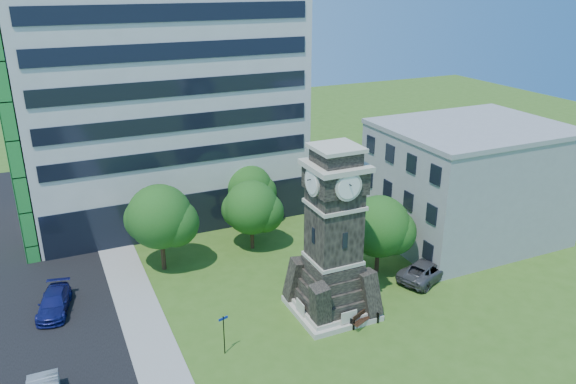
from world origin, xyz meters
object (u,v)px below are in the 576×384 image
street_sign (224,330)px  clock_tower (333,244)px  park_bench (363,318)px  car_street_north (54,303)px  car_east_lot (426,270)px

street_sign → clock_tower: bearing=-5.0°
park_bench → car_street_north: bearing=127.2°
clock_tower → car_east_lot: bearing=5.8°
car_street_north → street_sign: (9.46, -9.60, 1.02)m
clock_tower → car_street_north: (-17.94, 8.08, -4.59)m
car_street_north → park_bench: (19.04, -10.57, -0.13)m
car_east_lot → street_sign: (-17.46, -2.43, 0.96)m
street_sign → park_bench: bearing=-21.0°
car_east_lot → street_sign: bearing=76.1°
clock_tower → car_east_lot: clock_tower is taller
park_bench → car_east_lot: bearing=-0.4°
park_bench → street_sign: 9.70m
car_street_north → car_east_lot: size_ratio=0.87×
car_street_north → park_bench: size_ratio=2.33×
car_street_north → park_bench: 21.78m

